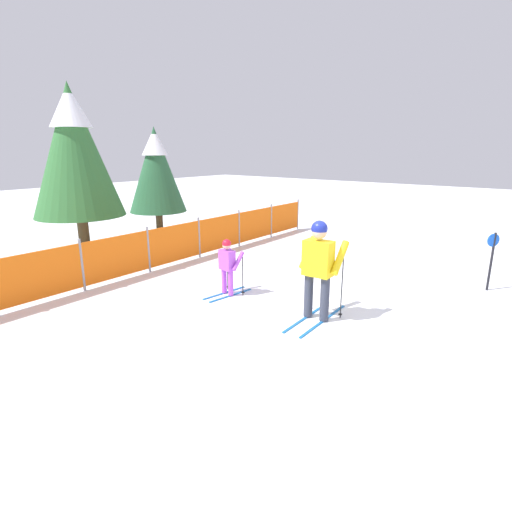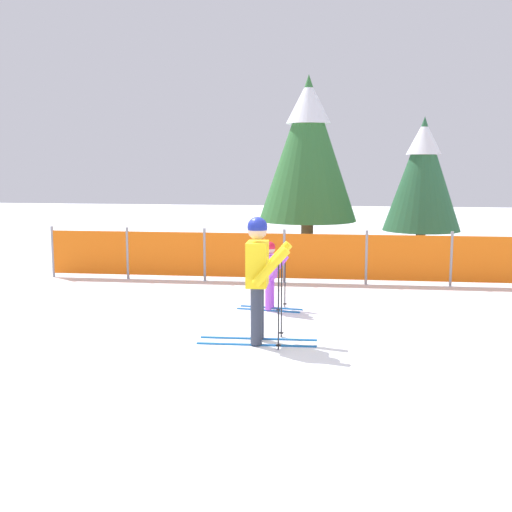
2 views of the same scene
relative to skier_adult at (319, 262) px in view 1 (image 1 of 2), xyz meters
name	(u,v)px [view 1 (image 1 of 2)]	position (x,y,z in m)	size (l,w,h in m)	color
ground_plane	(322,323)	(-0.12, -0.19, -1.07)	(60.00, 60.00, 0.00)	white
skier_adult	(319,262)	(0.00, 0.00, 0.00)	(1.71, 0.77, 1.80)	#1966B2
skier_child	(228,263)	(-0.08, 2.08, -0.37)	(1.15, 0.56, 1.20)	#1966B2
safety_fence	(175,243)	(0.77, 4.72, -0.50)	(12.21, 0.21, 1.15)	gray
conifer_far	(156,168)	(3.15, 8.39, 1.23)	(2.01, 2.01, 3.73)	#4C3823
conifer_near	(74,149)	(0.17, 8.26, 1.91)	(2.59, 2.59, 4.82)	#4C3823
trail_marker	(492,255)	(3.62, -2.14, -0.28)	(0.22, 0.20, 1.27)	black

